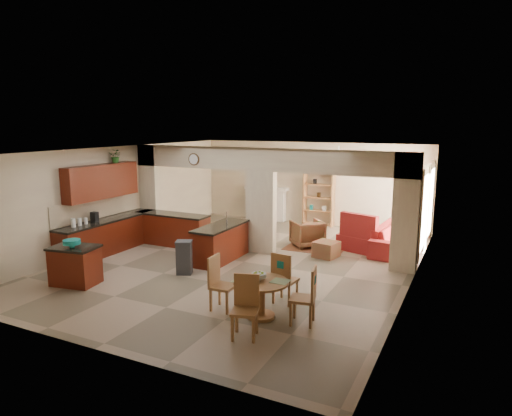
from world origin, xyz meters
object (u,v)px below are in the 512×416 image
at_px(dining_table, 261,293).
at_px(sofa, 398,238).
at_px(kitchen_island, 75,265).
at_px(armchair, 307,233).

distance_m(dining_table, sofa, 5.73).
bearing_deg(kitchen_island, sofa, 34.69).
bearing_deg(dining_table, armchair, 100.12).
distance_m(kitchen_island, dining_table, 4.35).
bearing_deg(armchair, sofa, 152.58).
bearing_deg(dining_table, sofa, 74.88).
relative_size(sofa, armchair, 2.97).
distance_m(sofa, armchair, 2.45).
relative_size(kitchen_island, armchair, 1.31).
height_order(kitchen_island, armchair, kitchen_island).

